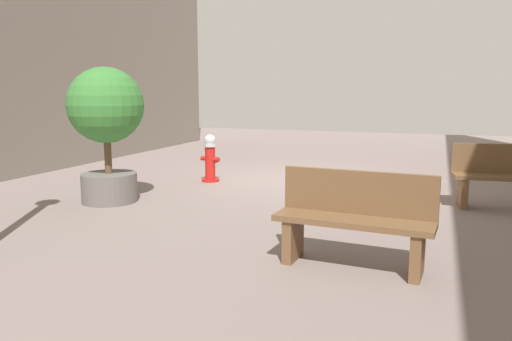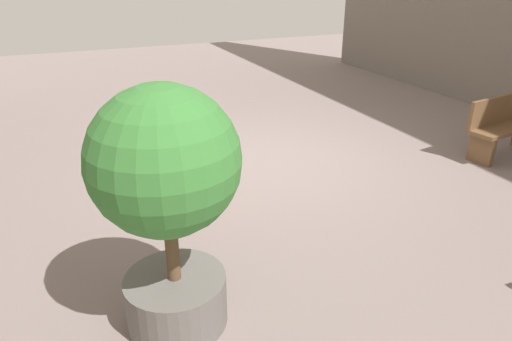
{
  "view_description": "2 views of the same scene",
  "coord_description": "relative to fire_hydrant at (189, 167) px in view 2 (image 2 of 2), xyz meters",
  "views": [
    {
      "loc": [
        -2.49,
        9.31,
        1.75
      ],
      "look_at": [
        0.28,
        1.76,
        0.44
      ],
      "focal_mm": 35.07,
      "sensor_mm": 36.0,
      "label": 1
    },
    {
      "loc": [
        2.96,
        6.0,
        2.85
      ],
      "look_at": [
        0.99,
        1.49,
        0.62
      ],
      "focal_mm": 32.23,
      "sensor_mm": 36.0,
      "label": 2
    }
  ],
  "objects": [
    {
      "name": "fire_hydrant",
      "position": [
        0.0,
        0.0,
        0.0
      ],
      "size": [
        0.43,
        0.4,
        0.91
      ],
      "color": "red",
      "rests_on": "ground_plane"
    },
    {
      "name": "ground_plane",
      "position": [
        -1.6,
        -0.72,
        -0.46
      ],
      "size": [
        23.4,
        23.4,
        0.0
      ],
      "primitive_type": "plane",
      "color": "gray"
    },
    {
      "name": "planter_tree",
      "position": [
        0.74,
        2.15,
        0.83
      ],
      "size": [
        1.16,
        1.16,
        2.1
      ],
      "color": "slate",
      "rests_on": "ground_plane"
    },
    {
      "name": "bench_near",
      "position": [
        -5.05,
        0.49,
        0.03
      ],
      "size": [
        1.55,
        0.65,
        0.95
      ],
      "color": "brown",
      "rests_on": "ground_plane"
    }
  ]
}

